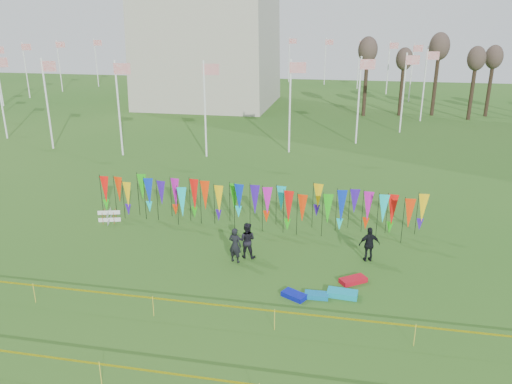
% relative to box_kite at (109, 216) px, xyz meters
% --- Properties ---
extents(ground, '(160.00, 160.00, 0.00)m').
position_rel_box_kite_xyz_m(ground, '(8.15, -5.80, -0.36)').
color(ground, '#275919').
rests_on(ground, ground).
extents(flagpole_ring, '(57.40, 56.16, 8.00)m').
position_rel_box_kite_xyz_m(flagpole_ring, '(-5.85, 42.20, 3.64)').
color(flagpole_ring, white).
rests_on(flagpole_ring, ground).
extents(banner_row, '(18.64, 0.64, 2.48)m').
position_rel_box_kite_xyz_m(banner_row, '(8.43, 1.02, 1.24)').
color(banner_row, black).
rests_on(banner_row, ground).
extents(caution_tape_near, '(26.00, 0.02, 0.90)m').
position_rel_box_kite_xyz_m(caution_tape_near, '(7.93, -8.67, 0.42)').
color(caution_tape_near, '#E2DA04').
rests_on(caution_tape_near, ground).
extents(caution_tape_far, '(26.00, 0.02, 0.90)m').
position_rel_box_kite_xyz_m(caution_tape_far, '(7.93, -12.73, 0.42)').
color(caution_tape_far, '#E2DA04').
rests_on(caution_tape_far, ground).
extents(box_kite, '(0.65, 0.65, 0.72)m').
position_rel_box_kite_xyz_m(box_kite, '(0.00, 0.00, 0.00)').
color(box_kite, red).
rests_on(box_kite, ground).
extents(person_left, '(0.74, 0.62, 1.77)m').
position_rel_box_kite_xyz_m(person_left, '(8.32, -3.49, 0.53)').
color(person_left, black).
rests_on(person_left, ground).
extents(person_mid, '(0.89, 0.56, 1.82)m').
position_rel_box_kite_xyz_m(person_mid, '(8.77, -2.88, 0.55)').
color(person_mid, black).
rests_on(person_mid, ground).
extents(person_right, '(1.15, 0.84, 1.76)m').
position_rel_box_kite_xyz_m(person_right, '(14.67, -2.14, 0.52)').
color(person_right, black).
rests_on(person_right, ground).
extents(kite_bag_turquoise, '(1.01, 0.52, 0.20)m').
position_rel_box_kite_xyz_m(kite_bag_turquoise, '(12.46, -6.02, -0.26)').
color(kite_bag_turquoise, '#0C79B5').
rests_on(kite_bag_turquoise, ground).
extents(kite_bag_blue, '(1.15, 0.96, 0.21)m').
position_rel_box_kite_xyz_m(kite_bag_blue, '(11.53, -6.22, -0.25)').
color(kite_bag_blue, '#0A16AE').
rests_on(kite_bag_blue, ground).
extents(kite_bag_red, '(1.30, 1.15, 0.22)m').
position_rel_box_kite_xyz_m(kite_bag_red, '(13.98, -4.43, -0.25)').
color(kite_bag_red, red).
rests_on(kite_bag_red, ground).
extents(kite_bag_teal, '(1.32, 0.71, 0.24)m').
position_rel_box_kite_xyz_m(kite_bag_teal, '(13.54, -5.71, -0.24)').
color(kite_bag_teal, '#0DA2C0').
rests_on(kite_bag_teal, ground).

